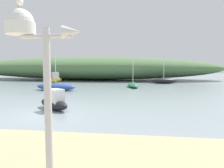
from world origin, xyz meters
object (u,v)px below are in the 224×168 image
(motorboat_east_reach, at_px, (54,102))
(motorboat_near_shore, at_px, (54,79))
(mast_structure, at_px, (31,49))
(seagull_on_radar, at_px, (20,1))
(sailboat_centre_water, at_px, (56,87))
(sailboat_off_point, at_px, (164,81))
(sailboat_inner_mooring, at_px, (133,85))

(motorboat_east_reach, distance_m, motorboat_near_shore, 19.89)
(mast_structure, distance_m, motorboat_east_reach, 9.31)
(seagull_on_radar, relative_size, sailboat_centre_water, 0.06)
(motorboat_east_reach, bearing_deg, motorboat_near_shore, 113.26)
(motorboat_east_reach, height_order, sailboat_centre_water, sailboat_centre_water)
(motorboat_east_reach, bearing_deg, seagull_on_radar, -69.59)
(sailboat_centre_water, bearing_deg, motorboat_near_shore, 114.19)
(sailboat_off_point, bearing_deg, mast_structure, -100.79)
(mast_structure, xyz_separation_m, motorboat_east_reach, (-3.28, 8.37, -2.42))
(sailboat_off_point, xyz_separation_m, sailboat_centre_water, (-12.06, -9.61, -0.01))
(sailboat_inner_mooring, distance_m, motorboat_near_shore, 13.25)
(sailboat_centre_water, distance_m, motorboat_near_shore, 10.24)
(motorboat_east_reach, bearing_deg, mast_structure, -68.59)
(motorboat_east_reach, bearing_deg, sailboat_off_point, 65.60)
(mast_structure, xyz_separation_m, sailboat_centre_water, (-6.94, 17.30, -2.50))
(sailboat_centre_water, bearing_deg, seagull_on_radar, -68.63)
(sailboat_inner_mooring, relative_size, motorboat_near_shore, 1.47)
(sailboat_off_point, bearing_deg, sailboat_inner_mooring, -126.21)
(sailboat_off_point, distance_m, motorboat_near_shore, 16.26)
(motorboat_near_shore, bearing_deg, sailboat_off_point, 0.95)
(sailboat_centre_water, height_order, motorboat_near_shore, sailboat_centre_water)
(mast_structure, relative_size, sailboat_centre_water, 0.73)
(seagull_on_radar, height_order, motorboat_near_shore, seagull_on_radar)
(mast_structure, bearing_deg, sailboat_inner_mooring, 87.45)
(sailboat_off_point, distance_m, sailboat_inner_mooring, 7.08)
(mast_structure, bearing_deg, motorboat_east_reach, 111.41)
(seagull_on_radar, height_order, motorboat_east_reach, seagull_on_radar)
(sailboat_centre_water, xyz_separation_m, motorboat_near_shore, (-4.20, 9.34, 0.19))
(seagull_on_radar, height_order, sailboat_off_point, sailboat_off_point)
(motorboat_east_reach, relative_size, sailboat_centre_water, 0.58)
(sailboat_off_point, relative_size, sailboat_centre_water, 0.90)
(sailboat_centre_water, relative_size, motorboat_near_shore, 1.83)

